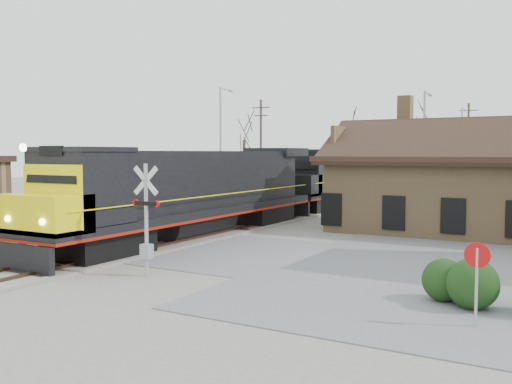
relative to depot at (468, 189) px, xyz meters
The scene contains 20 objects.
ground 17.14m from the depot, 134.97° to the right, with size 140.00×140.00×0.00m, color gray.
road 17.13m from the depot, 134.97° to the right, with size 60.00×9.00×0.03m, color slate.
track_main 12.58m from the depot, 165.97° to the left, with size 3.40×90.00×0.24m.
track_siding 16.92m from the depot, 169.70° to the left, with size 3.40×90.00×0.24m.
depot is the anchor object (origin of this frame).
locomotive_lead 15.50m from the depot, 140.67° to the right, with size 3.18×21.32×4.74m.
locomotive_trailing 16.81m from the depot, 135.51° to the left, with size 3.18×21.32×4.48m.
crossbuck_near 19.45m from the depot, 114.24° to the right, with size 1.16×0.31×4.07m.
crossbuck_far 20.28m from the depot, 160.22° to the right, with size 1.19×0.58×4.44m.
do_not_enter_sign 18.54m from the depot, 79.71° to the right, with size 0.66×0.07×2.20m.
hedge_a 16.21m from the depot, 82.66° to the right, with size 1.30×1.30×1.30m, color black.
hedge_b 16.81m from the depot, 79.84° to the right, with size 1.47×1.47×1.47m, color black.
streetlight_a 22.04m from the depot, 162.34° to the left, with size 0.25×2.04×9.87m.
streetlight_b 10.61m from the depot, 116.85° to the left, with size 0.25×2.04×8.94m.
streetlight_c 25.25m from the depot, 100.97° to the left, with size 0.25×2.04×8.78m.
utility_pole_a 28.80m from the depot, 143.18° to the left, with size 2.00×0.24×9.78m.
utility_pole_b 33.35m from the depot, 99.65° to the left, with size 2.00×0.24×9.85m.
tree_a 33.90m from the depot, 142.89° to the left, with size 3.88×3.88×9.51m.
tree_b 31.14m from the depot, 121.12° to the left, with size 3.70×3.70×9.08m.
tree_c 37.49m from the depot, 106.74° to the left, with size 4.31×4.31×10.56m.
Camera 1 is at (17.55, -21.36, 4.47)m, focal length 40.00 mm.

